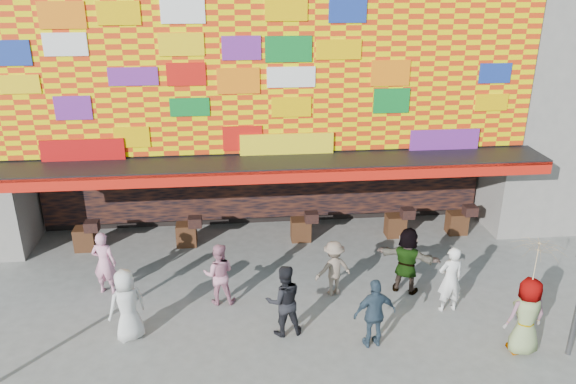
% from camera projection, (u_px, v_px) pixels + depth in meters
% --- Properties ---
extents(ground, '(90.00, 90.00, 0.00)m').
position_uv_depth(ground, '(282.00, 330.00, 13.16)').
color(ground, slate).
rests_on(ground, ground).
extents(shop_building, '(15.20, 9.40, 10.00)m').
position_uv_depth(shop_building, '(260.00, 53.00, 18.76)').
color(shop_building, gray).
rests_on(shop_building, ground).
extents(ped_a, '(1.02, 0.91, 1.75)m').
position_uv_depth(ped_a, '(127.00, 305.00, 12.55)').
color(ped_a, silver).
rests_on(ped_a, ground).
extents(ped_b, '(0.70, 0.53, 1.71)m').
position_uv_depth(ped_b, '(104.00, 263.00, 14.38)').
color(ped_b, pink).
rests_on(ped_b, ground).
extents(ped_c, '(0.92, 0.76, 1.74)m').
position_uv_depth(ped_c, '(284.00, 300.00, 12.74)').
color(ped_c, black).
rests_on(ped_c, ground).
extents(ped_d, '(1.08, 0.79, 1.49)m').
position_uv_depth(ped_d, '(334.00, 268.00, 14.34)').
color(ped_d, '#806E5D').
rests_on(ped_d, ground).
extents(ped_e, '(1.03, 0.55, 1.66)m').
position_uv_depth(ped_e, '(375.00, 313.00, 12.33)').
color(ped_e, '#314455').
rests_on(ped_e, ground).
extents(ped_f, '(1.71, 1.28, 1.79)m').
position_uv_depth(ped_f, '(407.00, 260.00, 14.42)').
color(ped_f, gray).
rests_on(ped_f, ground).
extents(ped_g, '(0.94, 0.66, 1.81)m').
position_uv_depth(ped_g, '(526.00, 316.00, 12.10)').
color(ped_g, gray).
rests_on(ped_g, ground).
extents(ped_h, '(0.67, 0.48, 1.72)m').
position_uv_depth(ped_h, '(450.00, 279.00, 13.62)').
color(ped_h, silver).
rests_on(ped_h, ground).
extents(ped_i, '(0.82, 0.65, 1.62)m').
position_uv_depth(ped_i, '(219.00, 274.00, 13.96)').
color(ped_i, '#C68098').
rests_on(ped_i, ground).
extents(parasol, '(1.42, 1.44, 1.97)m').
position_uv_depth(parasol, '(536.00, 263.00, 11.61)').
color(parasol, '#D6B287').
rests_on(parasol, ground).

